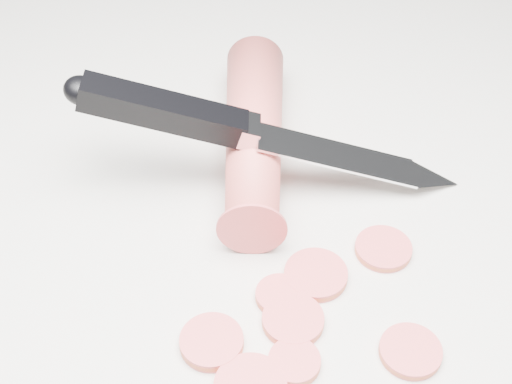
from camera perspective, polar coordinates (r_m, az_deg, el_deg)
name	(u,v)px	position (r m, az deg, el deg)	size (l,w,h in m)	color
ground	(263,257)	(0.46, 0.58, -5.22)	(2.40, 2.40, 0.00)	beige
carrot	(254,134)	(0.51, -0.18, 4.67)	(0.04, 0.04, 0.18)	#CF4641
carrot_slice_0	(293,320)	(0.43, 2.98, -10.19)	(0.04, 0.04, 0.01)	#D34346
carrot_slice_1	(316,275)	(0.45, 4.81, -6.61)	(0.04, 0.04, 0.01)	#D34346
carrot_slice_3	(294,362)	(0.41, 3.09, -13.41)	(0.03, 0.03, 0.01)	#D34346
carrot_slice_4	(383,249)	(0.47, 10.15, -4.48)	(0.04, 0.04, 0.01)	#D34346
carrot_slice_5	(212,342)	(0.42, -3.57, -11.88)	(0.04, 0.04, 0.01)	#D34346
carrot_slice_6	(410,351)	(0.42, 12.25, -12.34)	(0.04, 0.04, 0.01)	#D34346
carrot_slice_7	(280,295)	(0.44, 1.91, -8.26)	(0.03, 0.03, 0.01)	#D34346
kitchen_knife	(271,132)	(0.48, 1.25, 4.80)	(0.26, 0.14, 0.09)	silver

